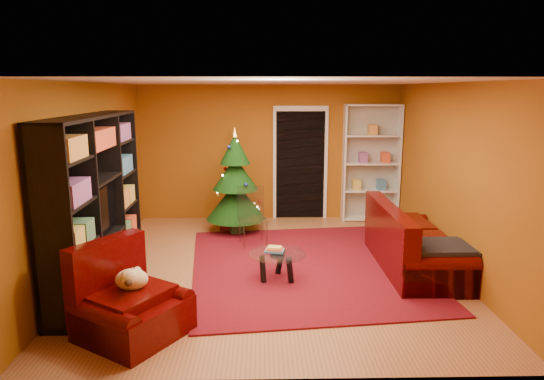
{
  "coord_description": "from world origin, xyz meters",
  "views": [
    {
      "loc": [
        -0.15,
        -6.59,
        2.5
      ],
      "look_at": [
        0.0,
        0.4,
        1.05
      ],
      "focal_mm": 32.0,
      "sensor_mm": 36.0,
      "label": 1
    }
  ],
  "objects_px": {
    "rug": "(304,266)",
    "dog": "(132,279)",
    "gift_box_red": "(227,224)",
    "sofa": "(416,237)",
    "white_bookshelf": "(371,163)",
    "armchair": "(132,300)",
    "coffee_table": "(278,266)",
    "acrylic_chair": "(253,220)",
    "gift_box_green": "(237,226)",
    "christmas_tree": "(235,181)",
    "media_unit": "(96,202)"
  },
  "relations": [
    {
      "from": "rug",
      "to": "armchair",
      "type": "height_order",
      "value": "armchair"
    },
    {
      "from": "armchair",
      "to": "dog",
      "type": "bearing_deg",
      "value": 45.0
    },
    {
      "from": "media_unit",
      "to": "christmas_tree",
      "type": "xyz_separation_m",
      "value": [
        1.66,
        2.34,
        -0.19
      ]
    },
    {
      "from": "armchair",
      "to": "acrylic_chair",
      "type": "height_order",
      "value": "acrylic_chair"
    },
    {
      "from": "dog",
      "to": "christmas_tree",
      "type": "bearing_deg",
      "value": 19.99
    },
    {
      "from": "armchair",
      "to": "dog",
      "type": "xyz_separation_m",
      "value": [
        -0.01,
        0.07,
        0.19
      ]
    },
    {
      "from": "sofa",
      "to": "gift_box_red",
      "type": "bearing_deg",
      "value": 54.61
    },
    {
      "from": "media_unit",
      "to": "dog",
      "type": "bearing_deg",
      "value": -61.3
    },
    {
      "from": "sofa",
      "to": "acrylic_chair",
      "type": "relative_size",
      "value": 2.46
    },
    {
      "from": "white_bookshelf",
      "to": "sofa",
      "type": "relative_size",
      "value": 1.07
    },
    {
      "from": "rug",
      "to": "acrylic_chair",
      "type": "relative_size",
      "value": 4.23
    },
    {
      "from": "rug",
      "to": "dog",
      "type": "height_order",
      "value": "dog"
    },
    {
      "from": "white_bookshelf",
      "to": "dog",
      "type": "distance_m",
      "value": 5.64
    },
    {
      "from": "sofa",
      "to": "acrylic_chair",
      "type": "height_order",
      "value": "sofa"
    },
    {
      "from": "coffee_table",
      "to": "acrylic_chair",
      "type": "bearing_deg",
      "value": 103.23
    },
    {
      "from": "gift_box_red",
      "to": "white_bookshelf",
      "type": "height_order",
      "value": "white_bookshelf"
    },
    {
      "from": "white_bookshelf",
      "to": "dog",
      "type": "xyz_separation_m",
      "value": [
        -3.44,
        -4.44,
        -0.53
      ]
    },
    {
      "from": "white_bookshelf",
      "to": "sofa",
      "type": "bearing_deg",
      "value": -86.65
    },
    {
      "from": "white_bookshelf",
      "to": "dog",
      "type": "height_order",
      "value": "white_bookshelf"
    },
    {
      "from": "gift_box_red",
      "to": "dog",
      "type": "height_order",
      "value": "dog"
    },
    {
      "from": "rug",
      "to": "media_unit",
      "type": "bearing_deg",
      "value": -169.28
    },
    {
      "from": "dog",
      "to": "sofa",
      "type": "distance_m",
      "value": 3.94
    },
    {
      "from": "white_bookshelf",
      "to": "acrylic_chair",
      "type": "bearing_deg",
      "value": -142.87
    },
    {
      "from": "media_unit",
      "to": "acrylic_chair",
      "type": "xyz_separation_m",
      "value": [
        1.98,
        1.49,
        -0.66
      ]
    },
    {
      "from": "white_bookshelf",
      "to": "armchair",
      "type": "relative_size",
      "value": 2.27
    },
    {
      "from": "coffee_table",
      "to": "gift_box_red",
      "type": "bearing_deg",
      "value": 109.2
    },
    {
      "from": "dog",
      "to": "gift_box_green",
      "type": "bearing_deg",
      "value": 19.27
    },
    {
      "from": "acrylic_chair",
      "to": "media_unit",
      "type": "bearing_deg",
      "value": -155.93
    },
    {
      "from": "media_unit",
      "to": "gift_box_green",
      "type": "bearing_deg",
      "value": 51.77
    },
    {
      "from": "rug",
      "to": "dog",
      "type": "relative_size",
      "value": 9.23
    },
    {
      "from": "christmas_tree",
      "to": "rug",
      "type": "bearing_deg",
      "value": -59.44
    },
    {
      "from": "gift_box_red",
      "to": "coffee_table",
      "type": "xyz_separation_m",
      "value": [
        0.84,
        -2.41,
        0.1
      ]
    },
    {
      "from": "christmas_tree",
      "to": "gift_box_green",
      "type": "xyz_separation_m",
      "value": [
        0.02,
        -0.12,
        -0.79
      ]
    },
    {
      "from": "media_unit",
      "to": "white_bookshelf",
      "type": "distance_m",
      "value": 5.23
    },
    {
      "from": "gift_box_red",
      "to": "dog",
      "type": "distance_m",
      "value": 3.87
    },
    {
      "from": "rug",
      "to": "gift_box_red",
      "type": "bearing_deg",
      "value": 123.25
    },
    {
      "from": "white_bookshelf",
      "to": "armchair",
      "type": "bearing_deg",
      "value": -125.43
    },
    {
      "from": "armchair",
      "to": "sofa",
      "type": "bearing_deg",
      "value": -28.78
    },
    {
      "from": "gift_box_red",
      "to": "rug",
      "type": "bearing_deg",
      "value": -56.75
    },
    {
      "from": "sofa",
      "to": "dog",
      "type": "bearing_deg",
      "value": 116.9
    },
    {
      "from": "sofa",
      "to": "armchair",
      "type": "bearing_deg",
      "value": 117.89
    },
    {
      "from": "gift_box_red",
      "to": "white_bookshelf",
      "type": "distance_m",
      "value": 2.99
    },
    {
      "from": "gift_box_red",
      "to": "sofa",
      "type": "bearing_deg",
      "value": -35.4
    },
    {
      "from": "gift_box_red",
      "to": "acrylic_chair",
      "type": "relative_size",
      "value": 0.23
    },
    {
      "from": "sofa",
      "to": "coffee_table",
      "type": "xyz_separation_m",
      "value": [
        -1.97,
        -0.42,
        -0.26
      ]
    },
    {
      "from": "media_unit",
      "to": "armchair",
      "type": "height_order",
      "value": "media_unit"
    },
    {
      "from": "rug",
      "to": "coffee_table",
      "type": "distance_m",
      "value": 0.68
    },
    {
      "from": "gift_box_red",
      "to": "sofa",
      "type": "relative_size",
      "value": 0.09
    },
    {
      "from": "coffee_table",
      "to": "christmas_tree",
      "type": "bearing_deg",
      "value": 106.04
    },
    {
      "from": "gift_box_green",
      "to": "sofa",
      "type": "bearing_deg",
      "value": -34.47
    }
  ]
}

